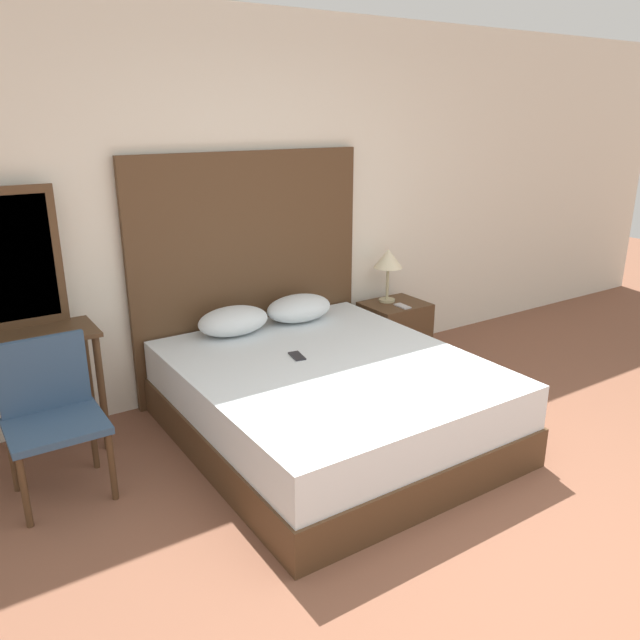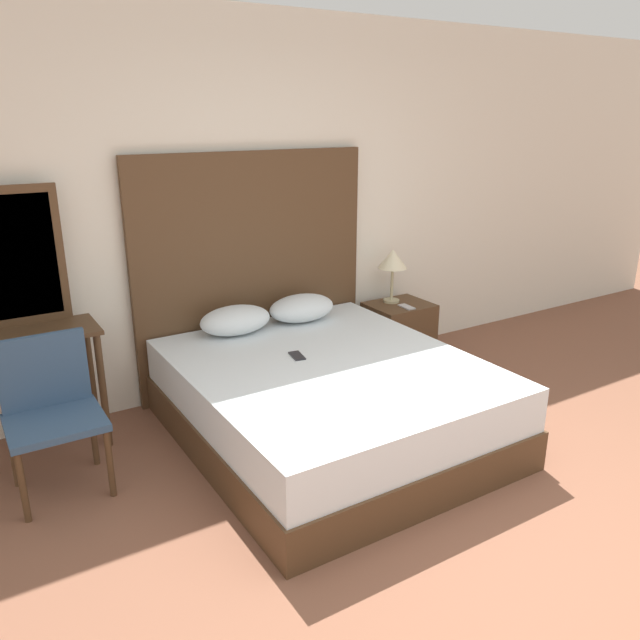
# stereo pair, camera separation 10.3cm
# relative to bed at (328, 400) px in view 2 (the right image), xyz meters

# --- Properties ---
(ground_plane) EXTENTS (16.00, 16.00, 0.00)m
(ground_plane) POSITION_rel_bed_xyz_m (0.05, -1.71, -0.26)
(ground_plane) COLOR brown
(wall_back) EXTENTS (10.00, 0.06, 2.70)m
(wall_back) POSITION_rel_bed_xyz_m (0.05, 1.11, 1.09)
(wall_back) COLOR silver
(wall_back) RESTS_ON ground_plane
(bed) EXTENTS (1.74, 2.03, 0.52)m
(bed) POSITION_rel_bed_xyz_m (0.00, 0.00, 0.00)
(bed) COLOR #4C331E
(bed) RESTS_ON ground_plane
(headboard) EXTENTS (1.83, 0.05, 1.76)m
(headboard) POSITION_rel_bed_xyz_m (0.00, 1.04, 0.62)
(headboard) COLOR #4C331E
(headboard) RESTS_ON ground_plane
(pillow_left) EXTENTS (0.51, 0.34, 0.20)m
(pillow_left) POSITION_rel_bed_xyz_m (-0.27, 0.80, 0.36)
(pillow_left) COLOR silver
(pillow_left) RESTS_ON bed
(pillow_right) EXTENTS (0.51, 0.34, 0.20)m
(pillow_right) POSITION_rel_bed_xyz_m (0.27, 0.80, 0.36)
(pillow_right) COLOR silver
(pillow_right) RESTS_ON bed
(phone_on_bed) EXTENTS (0.10, 0.16, 0.01)m
(phone_on_bed) POSITION_rel_bed_xyz_m (-0.12, 0.19, 0.27)
(phone_on_bed) COLOR #232328
(phone_on_bed) RESTS_ON bed
(nightstand) EXTENTS (0.50, 0.42, 0.51)m
(nightstand) POSITION_rel_bed_xyz_m (1.20, 0.78, -0.01)
(nightstand) COLOR #4C331E
(nightstand) RESTS_ON ground_plane
(table_lamp) EXTENTS (0.24, 0.24, 0.44)m
(table_lamp) POSITION_rel_bed_xyz_m (1.17, 0.87, 0.60)
(table_lamp) COLOR tan
(table_lamp) RESTS_ON nightstand
(phone_on_nightstand) EXTENTS (0.08, 0.15, 0.01)m
(phone_on_nightstand) POSITION_rel_bed_xyz_m (1.18, 0.68, 0.25)
(phone_on_nightstand) COLOR #B7B7BC
(phone_on_nightstand) RESTS_ON nightstand
(vanity_desk) EXTENTS (0.84, 0.40, 0.78)m
(vanity_desk) POSITION_rel_bed_xyz_m (-1.62, 0.80, 0.35)
(vanity_desk) COLOR #4C331E
(vanity_desk) RESTS_ON ground_plane
(vanity_mirror) EXTENTS (0.63, 0.03, 0.84)m
(vanity_mirror) POSITION_rel_bed_xyz_m (-1.62, 0.97, 0.94)
(vanity_mirror) COLOR #4C331E
(vanity_mirror) RESTS_ON vanity_desk
(chair) EXTENTS (0.50, 0.44, 0.86)m
(chair) POSITION_rel_bed_xyz_m (-1.58, 0.35, 0.24)
(chair) COLOR #334C6B
(chair) RESTS_ON ground_plane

